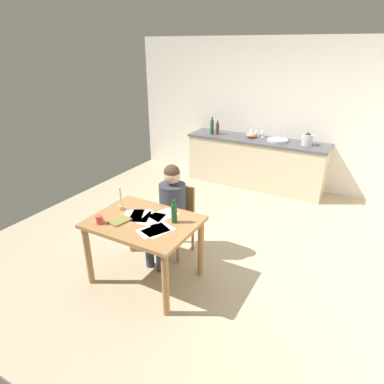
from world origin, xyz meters
name	(u,v)px	position (x,y,z in m)	size (l,w,h in m)	color
ground_plane	(198,241)	(0.00, 0.00, -0.02)	(5.20, 5.20, 0.04)	tan
wall_back	(265,113)	(0.00, 2.60, 1.30)	(5.20, 0.12, 2.60)	silver
kitchen_counter	(255,162)	(0.00, 2.24, 0.45)	(2.52, 0.64, 0.90)	beige
dining_table	(144,230)	(-0.13, -1.01, 0.63)	(1.12, 0.84, 0.75)	#9E7042
chair_at_table	(177,216)	(-0.13, -0.35, 0.49)	(0.42, 0.42, 0.88)	#9E7042
person_seated	(169,207)	(-0.13, -0.49, 0.68)	(0.34, 0.60, 1.19)	#333842
coffee_mug	(99,220)	(-0.48, -1.28, 0.79)	(0.11, 0.07, 0.09)	#D84C3F
candlestick	(121,203)	(-0.49, -0.93, 0.83)	(0.06, 0.06, 0.28)	gold
book_magazine	(120,221)	(-0.33, -1.15, 0.76)	(0.14, 0.22, 0.02)	olive
paper_letter	(158,230)	(0.12, -1.10, 0.75)	(0.21, 0.30, 0.00)	white
paper_bill	(163,215)	(-0.01, -0.80, 0.75)	(0.21, 0.30, 0.00)	white
paper_envelope	(133,215)	(-0.29, -0.98, 0.75)	(0.21, 0.30, 0.00)	white
paper_receipt	(153,230)	(0.08, -1.13, 0.75)	(0.21, 0.30, 0.00)	white
paper_notice	(152,219)	(-0.07, -0.94, 0.75)	(0.21, 0.30, 0.00)	white
paper_flyer	(140,216)	(-0.22, -0.94, 0.75)	(0.21, 0.30, 0.00)	white
wine_bottle_on_table	(174,213)	(0.18, -0.89, 0.86)	(0.06, 0.06, 0.26)	#194C23
sink_unit	(278,140)	(0.37, 2.24, 0.92)	(0.36, 0.36, 0.24)	#B2B7BC
bottle_oil	(212,127)	(-0.87, 2.16, 1.04)	(0.07, 0.07, 0.32)	#194C23
bottle_vinegar	(217,129)	(-0.76, 2.18, 1.01)	(0.07, 0.07, 0.26)	#593319
mixing_bowl	(251,135)	(-0.12, 2.27, 0.94)	(0.19, 0.19, 0.09)	tan
stovetop_kettle	(307,139)	(0.87, 2.24, 1.00)	(0.18, 0.18, 0.22)	#B7BABF
wine_glass_near_sink	(263,131)	(0.05, 2.39, 1.01)	(0.07, 0.07, 0.15)	silver
wine_glass_by_kettle	(257,131)	(-0.06, 2.39, 1.01)	(0.07, 0.07, 0.15)	silver
wine_glass_back_left	(252,130)	(-0.16, 2.39, 1.01)	(0.07, 0.07, 0.15)	silver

